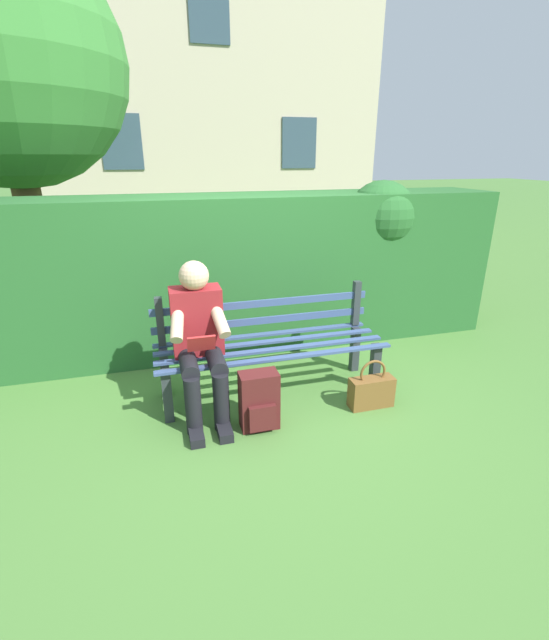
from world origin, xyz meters
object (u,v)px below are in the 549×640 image
person_seated (199,337)px  backpack (259,401)px  park_bench (269,343)px  handbag (371,391)px

person_seated → backpack: size_ratio=2.66×
person_seated → backpack: (-0.37, 0.35, -0.41)m
park_bench → handbag: (-0.71, 0.49, -0.29)m
park_bench → person_seated: size_ratio=1.59×
person_seated → backpack: person_seated is taller
person_seated → park_bench: bearing=-163.6°
backpack → handbag: 0.93m
handbag → park_bench: bearing=-34.7°
backpack → park_bench: bearing=-112.4°
handbag → backpack: bearing=2.0°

